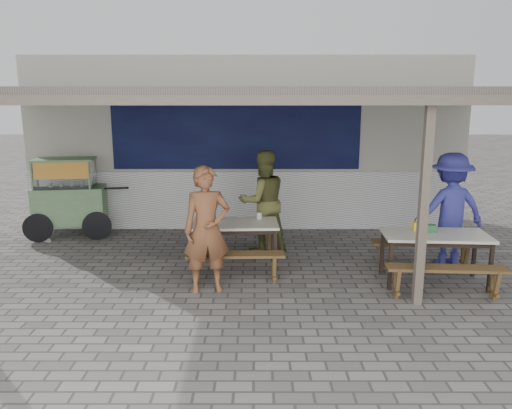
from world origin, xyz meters
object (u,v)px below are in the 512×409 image
Objects in this scene: bench_left_street at (235,261)px; patron_street_side at (207,230)px; tissue_box at (417,226)px; vendor_cart at (68,194)px; bench_right_wall at (423,249)px; condiment_jar at (259,216)px; patron_wall_side at (263,201)px; donation_box at (430,228)px; bench_left_wall at (236,236)px; table_left at (235,227)px; table_right at (435,239)px; condiment_bowl at (217,219)px; patron_right_table at (450,209)px; bench_right_street at (446,275)px.

bench_left_street is 0.74m from patron_street_side.
vendor_cart is at bearing 158.97° from tissue_box.
bench_right_wall is 16.01× the size of condiment_jar.
patron_wall_side is 11.14× the size of donation_box.
bench_right_wall is at bearing -15.85° from bench_left_wall.
bench_right_wall is (2.97, -0.07, -0.33)m from table_left.
donation_box is (2.90, -1.23, 0.47)m from bench_left_wall.
bench_left_wall is (-0.05, 1.33, 0.00)m from bench_left_street.
patron_street_side reaches higher than condiment_jar.
bench_left_wall is 0.81× the size of patron_wall_side.
table_right is at bearing -90.00° from bench_right_wall.
condiment_jar is at bearing 31.20° from table_left.
table_left is at bearing -146.74° from condiment_jar.
bench_left_wall is 1.76m from patron_street_side.
condiment_bowl is at bearing -179.80° from bench_right_wall.
donation_box is at bearing -97.02° from bench_right_wall.
table_right is 0.84× the size of patron_right_table.
patron_right_table is 3.09m from condiment_jar.
patron_wall_side is 2.85m from donation_box.
patron_street_side is at bearing 178.84° from bench_right_street.
patron_wall_side is 9.63× the size of condiment_bowl.
patron_street_side is (-3.33, -0.91, 0.55)m from bench_right_wall.
bench_left_street is 9.00× the size of donation_box.
bench_left_street is at bearing 7.00° from patron_right_table.
table_left is 2.94m from donation_box.
patron_street_side is (-3.25, 0.28, 0.55)m from bench_right_street.
bench_left_street is 0.81× the size of patron_wall_side.
table_left is 8.49× the size of donation_box.
vendor_cart is (-6.22, 3.13, 0.49)m from bench_right_street.
bench_right_wall is 8.66× the size of condiment_bowl.
condiment_bowl reaches higher than table_right.
table_right is at bearing -1.98° from bench_left_street.
patron_street_side is at bearing -92.91° from condiment_bowl.
bench_left_street is 1.08m from condiment_jar.
vendor_cart is at bearing 157.82° from bench_left_wall.
condiment_bowl is (-0.27, -0.53, 0.44)m from bench_left_wall.
donation_box is 2.63m from condiment_jar.
vendor_cart is at bearing 140.75° from bench_left_street.
condiment_jar is at bearing 65.68° from patron_wall_side.
tissue_box is (2.72, -0.45, 0.14)m from table_left.
condiment_bowl is (-3.27, 0.20, 0.43)m from bench_right_wall.
bench_right_wall is (0.08, 1.18, 0.00)m from bench_right_street.
table_right is 2.96m from patron_wall_side.
table_right is at bearing -30.67° from vendor_cart.
vendor_cart reaches higher than bench_left_wall.
bench_right_wall is 3.49m from patron_street_side.
bench_right_wall is 6.61m from vendor_cart.
condiment_bowl reaches higher than bench_left_street.
donation_box is at bearing -0.04° from bench_left_street.
table_left is 7.34× the size of condiment_bowl.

